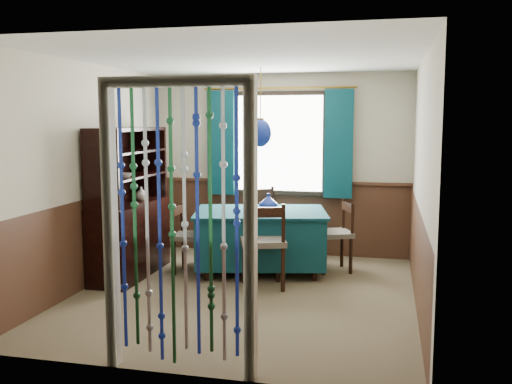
% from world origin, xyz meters
% --- Properties ---
extents(floor, '(4.00, 4.00, 0.00)m').
position_xyz_m(floor, '(0.00, 0.00, 0.00)').
color(floor, brown).
rests_on(floor, ground).
extents(ceiling, '(4.00, 4.00, 0.00)m').
position_xyz_m(ceiling, '(0.00, 0.00, 2.50)').
color(ceiling, silver).
rests_on(ceiling, ground).
extents(wall_back, '(3.60, 0.00, 3.60)m').
position_xyz_m(wall_back, '(0.00, 2.00, 1.25)').
color(wall_back, beige).
rests_on(wall_back, ground).
extents(wall_front, '(3.60, 0.00, 3.60)m').
position_xyz_m(wall_front, '(0.00, -2.00, 1.25)').
color(wall_front, beige).
rests_on(wall_front, ground).
extents(wall_left, '(0.00, 4.00, 4.00)m').
position_xyz_m(wall_left, '(-1.80, 0.00, 1.25)').
color(wall_left, beige).
rests_on(wall_left, ground).
extents(wall_right, '(0.00, 4.00, 4.00)m').
position_xyz_m(wall_right, '(1.80, 0.00, 1.25)').
color(wall_right, beige).
rests_on(wall_right, ground).
extents(wainscot_back, '(3.60, 0.00, 3.60)m').
position_xyz_m(wainscot_back, '(0.00, 1.99, 0.50)').
color(wainscot_back, '#46291A').
rests_on(wainscot_back, ground).
extents(wainscot_front, '(3.60, 0.00, 3.60)m').
position_xyz_m(wainscot_front, '(0.00, -1.99, 0.50)').
color(wainscot_front, '#46291A').
rests_on(wainscot_front, ground).
extents(wainscot_left, '(0.00, 4.00, 4.00)m').
position_xyz_m(wainscot_left, '(-1.79, 0.00, 0.50)').
color(wainscot_left, '#46291A').
rests_on(wainscot_left, ground).
extents(wainscot_right, '(0.00, 4.00, 4.00)m').
position_xyz_m(wainscot_right, '(1.79, 0.00, 0.50)').
color(wainscot_right, '#46291A').
rests_on(wainscot_right, ground).
extents(window, '(1.32, 0.12, 1.42)m').
position_xyz_m(window, '(0.00, 1.95, 1.55)').
color(window, black).
rests_on(window, wall_back).
extents(doorway, '(1.16, 0.12, 2.18)m').
position_xyz_m(doorway, '(0.00, -1.94, 1.05)').
color(doorway, silver).
rests_on(doorway, ground).
extents(dining_table, '(1.79, 1.41, 0.76)m').
position_xyz_m(dining_table, '(-0.04, 0.95, 0.44)').
color(dining_table, '#0C3841').
rests_on(dining_table, floor).
extents(chair_near, '(0.60, 0.59, 0.97)m').
position_xyz_m(chair_near, '(0.15, 0.28, 0.51)').
color(chair_near, black).
rests_on(chair_near, floor).
extents(chair_far, '(0.63, 0.62, 0.95)m').
position_xyz_m(chair_far, '(-0.18, 1.69, 0.50)').
color(chair_far, black).
rests_on(chair_far, floor).
extents(chair_left, '(0.41, 0.43, 0.84)m').
position_xyz_m(chair_left, '(-0.89, 0.73, 0.45)').
color(chair_left, black).
rests_on(chair_left, floor).
extents(chair_right, '(0.55, 0.56, 0.88)m').
position_xyz_m(chair_right, '(0.87, 1.21, 0.47)').
color(chair_right, black).
rests_on(chair_right, floor).
extents(sideboard, '(0.48, 1.37, 1.78)m').
position_xyz_m(sideboard, '(-1.54, 0.44, 0.61)').
color(sideboard, black).
rests_on(sideboard, floor).
extents(pendant_lamp, '(0.27, 0.27, 0.95)m').
position_xyz_m(pendant_lamp, '(-0.04, 0.95, 1.72)').
color(pendant_lamp, olive).
rests_on(pendant_lamp, ceiling).
extents(vase_table, '(0.24, 0.24, 0.21)m').
position_xyz_m(vase_table, '(0.08, 0.84, 0.87)').
color(vase_table, navy).
rests_on(vase_table, dining_table).
extents(bowl_shelf, '(0.26, 0.26, 0.05)m').
position_xyz_m(bowl_shelf, '(-1.48, 0.23, 1.24)').
color(bowl_shelf, beige).
rests_on(bowl_shelf, sideboard).
extents(vase_sideboard, '(0.23, 0.23, 0.18)m').
position_xyz_m(vase_sideboard, '(-1.48, 0.67, 0.98)').
color(vase_sideboard, beige).
rests_on(vase_sideboard, sideboard).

